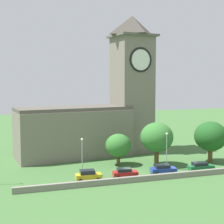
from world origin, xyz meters
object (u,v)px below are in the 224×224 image
church (101,110)px  car_yellow (88,175)px  streetlamp_west_mid (82,151)px  car_green (201,167)px  car_red (125,173)px  tree_riverside_east (211,136)px  streetlamp_central (167,145)px  tree_by_tower (157,137)px  car_blue (163,169)px  tree_churchyard (118,145)px

church → car_yellow: bearing=-111.9°
car_yellow → streetlamp_west_mid: (-0.35, 2.85, 3.62)m
car_yellow → car_green: car_yellow is taller
car_red → tree_riverside_east: 21.50m
streetlamp_central → tree_by_tower: size_ratio=0.83×
car_red → streetlamp_central: (9.08, 2.17, 3.91)m
church → tree_by_tower: size_ratio=3.75×
tree_riverside_east → tree_by_tower: (-11.63, 0.92, 0.25)m
church → car_green: 25.89m
car_red → tree_by_tower: (8.79, 5.88, 4.81)m
car_red → tree_by_tower: bearing=33.8°
car_red → car_green: car_green is taller
car_yellow → streetlamp_west_mid: bearing=96.9°
church → streetlamp_central: 19.85m
streetlamp_west_mid → streetlamp_central: 16.05m
car_blue → church: bearing=106.9°
streetlamp_central → car_green: bearing=-24.4°
car_red → streetlamp_central: bearing=13.4°
car_blue → car_red: bearing=180.0°
tree_by_tower → streetlamp_central: bearing=-85.4°
tree_riverside_east → car_blue: bearing=-159.3°
car_green → streetlamp_west_mid: streetlamp_west_mid is taller
streetlamp_west_mid → tree_riverside_east: size_ratio=0.81×
car_yellow → tree_riverside_east: 27.86m
car_blue → tree_by_tower: 7.71m
car_blue → streetlamp_west_mid: (-14.27, 2.69, 3.70)m
church → streetlamp_central: bearing=-66.1°
streetlamp_west_mid → tree_by_tower: bearing=11.5°
car_green → streetlamp_central: bearing=155.6°
car_green → tree_churchyard: (-13.07, 8.98, 3.12)m
tree_churchyard → church: bearing=92.0°
car_green → streetlamp_west_mid: (-21.77, 3.11, 3.73)m
car_red → church: bearing=86.0°
car_green → streetlamp_central: 7.39m
streetlamp_west_mid → car_green: bearing=-8.1°
car_yellow → streetlamp_west_mid: 4.63m
church → tree_riverside_east: bearing=-37.6°
streetlamp_west_mid → tree_riverside_east: tree_riverside_east is taller
car_blue → car_yellow: bearing=-179.3°
car_green → tree_riverside_east: size_ratio=0.58×
church → car_red: (-1.36, -19.64, -9.34)m
streetlamp_west_mid → tree_by_tower: (15.74, 3.20, 1.06)m
streetlamp_central → church: bearing=113.9°
car_red → car_yellow: bearing=-178.5°
car_blue → tree_riverside_east: 14.72m
car_yellow → car_red: bearing=1.5°
car_yellow → car_red: car_yellow is taller
car_yellow → tree_by_tower: size_ratio=0.52×
car_blue → tree_riverside_east: size_ratio=0.57×
car_blue → tree_by_tower: bearing=75.9°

